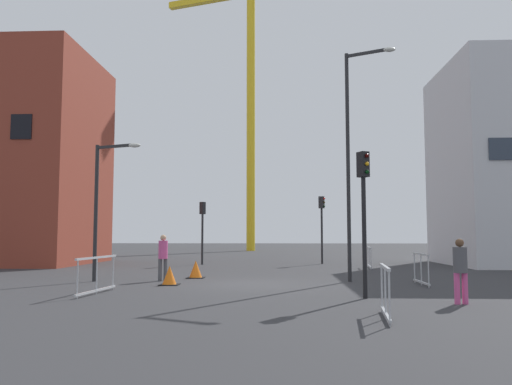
{
  "coord_description": "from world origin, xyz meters",
  "views": [
    {
      "loc": [
        1.05,
        -17.71,
        1.72
      ],
      "look_at": [
        0.0,
        3.44,
        3.48
      ],
      "focal_mm": 35.54,
      "sensor_mm": 36.0,
      "label": 1
    }
  ],
  "objects_px": {
    "traffic_light_island": "(322,218)",
    "traffic_cone_on_verge": "(196,270)",
    "construction_crane": "(249,81)",
    "pedestrian_waiting": "(163,254)",
    "streetlamp_tall": "(353,147)",
    "traffic_light_far": "(202,222)",
    "streetlamp_short": "(103,196)",
    "traffic_cone_orange": "(170,276)",
    "pedestrian_walking": "(460,266)",
    "traffic_light_median": "(364,199)"
  },
  "relations": [
    {
      "from": "traffic_light_far",
      "to": "pedestrian_walking",
      "type": "xyz_separation_m",
      "value": [
        8.98,
        -16.03,
        -1.5
      ]
    },
    {
      "from": "construction_crane",
      "to": "pedestrian_walking",
      "type": "height_order",
      "value": "construction_crane"
    },
    {
      "from": "traffic_light_island",
      "to": "pedestrian_walking",
      "type": "bearing_deg",
      "value": -83.07
    },
    {
      "from": "construction_crane",
      "to": "streetlamp_tall",
      "type": "relative_size",
      "value": 3.37
    },
    {
      "from": "pedestrian_waiting",
      "to": "traffic_light_far",
      "type": "bearing_deg",
      "value": 90.64
    },
    {
      "from": "traffic_cone_orange",
      "to": "traffic_light_island",
      "type": "bearing_deg",
      "value": 63.84
    },
    {
      "from": "traffic_cone_on_verge",
      "to": "traffic_cone_orange",
      "type": "bearing_deg",
      "value": -98.73
    },
    {
      "from": "traffic_light_median",
      "to": "traffic_light_island",
      "type": "height_order",
      "value": "traffic_light_median"
    },
    {
      "from": "traffic_light_median",
      "to": "traffic_cone_on_verge",
      "type": "bearing_deg",
      "value": 132.71
    },
    {
      "from": "construction_crane",
      "to": "traffic_cone_on_verge",
      "type": "relative_size",
      "value": 41.94
    },
    {
      "from": "traffic_light_island",
      "to": "traffic_cone_on_verge",
      "type": "distance_m",
      "value": 11.65
    },
    {
      "from": "traffic_cone_on_verge",
      "to": "traffic_light_island",
      "type": "bearing_deg",
      "value": 59.59
    },
    {
      "from": "pedestrian_walking",
      "to": "traffic_cone_orange",
      "type": "xyz_separation_m",
      "value": [
        -8.27,
        4.34,
        -0.63
      ]
    },
    {
      "from": "streetlamp_tall",
      "to": "traffic_light_median",
      "type": "height_order",
      "value": "streetlamp_tall"
    },
    {
      "from": "construction_crane",
      "to": "streetlamp_tall",
      "type": "distance_m",
      "value": 37.68
    },
    {
      "from": "pedestrian_walking",
      "to": "pedestrian_waiting",
      "type": "relative_size",
      "value": 0.95
    },
    {
      "from": "construction_crane",
      "to": "streetlamp_tall",
      "type": "bearing_deg",
      "value": -80.01
    },
    {
      "from": "traffic_light_median",
      "to": "traffic_light_island",
      "type": "xyz_separation_m",
      "value": [
        0.13,
        15.96,
        -0.02
      ]
    },
    {
      "from": "streetlamp_short",
      "to": "traffic_cone_orange",
      "type": "distance_m",
      "value": 4.09
    },
    {
      "from": "traffic_light_median",
      "to": "pedestrian_walking",
      "type": "xyz_separation_m",
      "value": [
        2.19,
        -1.01,
        -1.75
      ]
    },
    {
      "from": "streetlamp_tall",
      "to": "traffic_light_far",
      "type": "bearing_deg",
      "value": 125.21
    },
    {
      "from": "traffic_light_island",
      "to": "traffic_light_far",
      "type": "xyz_separation_m",
      "value": [
        -6.92,
        -0.94,
        -0.23
      ]
    },
    {
      "from": "streetlamp_short",
      "to": "traffic_cone_orange",
      "type": "xyz_separation_m",
      "value": [
        2.75,
        -1.06,
        -2.84
      ]
    },
    {
      "from": "streetlamp_short",
      "to": "traffic_light_far",
      "type": "bearing_deg",
      "value": 79.15
    },
    {
      "from": "streetlamp_tall",
      "to": "traffic_cone_orange",
      "type": "bearing_deg",
      "value": -167.23
    },
    {
      "from": "construction_crane",
      "to": "pedestrian_waiting",
      "type": "height_order",
      "value": "construction_crane"
    },
    {
      "from": "streetlamp_tall",
      "to": "traffic_cone_orange",
      "type": "height_order",
      "value": "streetlamp_tall"
    },
    {
      "from": "streetlamp_short",
      "to": "pedestrian_waiting",
      "type": "relative_size",
      "value": 2.96
    },
    {
      "from": "traffic_light_island",
      "to": "traffic_light_far",
      "type": "height_order",
      "value": "traffic_light_island"
    },
    {
      "from": "traffic_cone_on_verge",
      "to": "streetlamp_tall",
      "type": "bearing_deg",
      "value": -12.26
    },
    {
      "from": "construction_crane",
      "to": "traffic_light_island",
      "type": "height_order",
      "value": "construction_crane"
    },
    {
      "from": "pedestrian_walking",
      "to": "pedestrian_waiting",
      "type": "height_order",
      "value": "pedestrian_waiting"
    },
    {
      "from": "traffic_cone_on_verge",
      "to": "traffic_light_far",
      "type": "bearing_deg",
      "value": 97.31
    },
    {
      "from": "traffic_light_median",
      "to": "pedestrian_walking",
      "type": "height_order",
      "value": "traffic_light_median"
    },
    {
      "from": "pedestrian_waiting",
      "to": "traffic_cone_on_verge",
      "type": "relative_size",
      "value": 2.49
    },
    {
      "from": "streetlamp_tall",
      "to": "traffic_cone_on_verge",
      "type": "distance_m",
      "value": 7.75
    },
    {
      "from": "pedestrian_waiting",
      "to": "traffic_cone_orange",
      "type": "height_order",
      "value": "pedestrian_waiting"
    },
    {
      "from": "pedestrian_waiting",
      "to": "traffic_cone_on_verge",
      "type": "distance_m",
      "value": 1.74
    },
    {
      "from": "traffic_light_far",
      "to": "streetlamp_tall",
      "type": "bearing_deg",
      "value": -54.79
    },
    {
      "from": "traffic_cone_on_verge",
      "to": "traffic_cone_orange",
      "type": "distance_m",
      "value": 2.82
    },
    {
      "from": "traffic_light_island",
      "to": "traffic_cone_orange",
      "type": "xyz_separation_m",
      "value": [
        -6.21,
        -12.63,
        -2.35
      ]
    },
    {
      "from": "streetlamp_tall",
      "to": "traffic_light_far",
      "type": "distance_m",
      "value": 12.76
    },
    {
      "from": "construction_crane",
      "to": "traffic_cone_orange",
      "type": "distance_m",
      "value": 40.4
    },
    {
      "from": "streetlamp_tall",
      "to": "traffic_light_far",
      "type": "xyz_separation_m",
      "value": [
        -7.21,
        10.22,
        -2.53
      ]
    },
    {
      "from": "streetlamp_tall",
      "to": "traffic_light_median",
      "type": "relative_size",
      "value": 2.14
    },
    {
      "from": "traffic_light_far",
      "to": "pedestrian_waiting",
      "type": "relative_size",
      "value": 2.1
    },
    {
      "from": "traffic_light_island",
      "to": "pedestrian_walking",
      "type": "xyz_separation_m",
      "value": [
        2.06,
        -16.97,
        -1.72
      ]
    },
    {
      "from": "streetlamp_short",
      "to": "traffic_light_island",
      "type": "distance_m",
      "value": 14.65
    },
    {
      "from": "streetlamp_tall",
      "to": "traffic_cone_on_verge",
      "type": "height_order",
      "value": "streetlamp_tall"
    },
    {
      "from": "construction_crane",
      "to": "pedestrian_waiting",
      "type": "distance_m",
      "value": 38.71
    }
  ]
}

